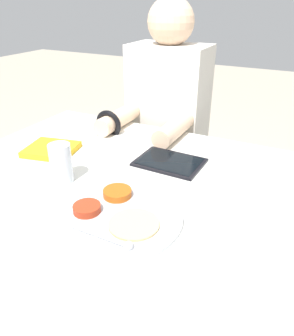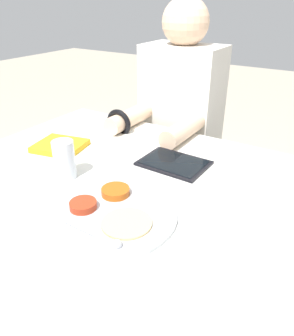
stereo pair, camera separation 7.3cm
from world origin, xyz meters
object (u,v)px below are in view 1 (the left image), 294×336
Objects in this scene: tablet_device at (170,162)px; person_diner at (166,152)px; drinking_glass at (61,163)px; thali_tray at (116,215)px; red_notebook at (51,150)px.

person_diner reaches higher than tablet_device.
tablet_device is 0.34m from drinking_glass.
thali_tray is 2.80× the size of drinking_glass.
person_diner reaches higher than red_notebook.
person_diner is at bearing 104.85° from thali_tray.
drinking_glass is at bearing -39.37° from red_notebook.
tablet_device is at bearing -64.87° from person_diner.
tablet_device is at bearing 46.54° from drinking_glass.
drinking_glass is at bearing -93.06° from person_diner.
tablet_device is 0.17× the size of person_diner.
drinking_glass is (-0.23, 0.08, 0.05)m from thali_tray.
thali_tray reaches higher than tablet_device.
drinking_glass reaches higher than thali_tray.
thali_tray is at bearing -28.60° from red_notebook.
person_diner reaches higher than drinking_glass.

